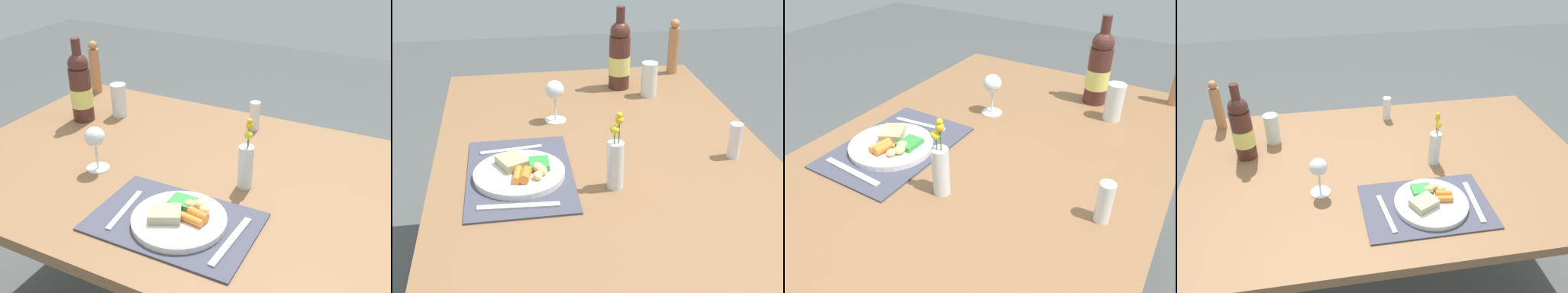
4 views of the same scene
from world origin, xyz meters
TOP-DOWN VIEW (x-y plane):
  - dining_table at (0.00, 0.00)m, footprint 1.59×1.03m
  - placemat at (0.08, -0.26)m, footprint 0.44×0.30m
  - dinner_plate at (0.10, -0.26)m, footprint 0.26×0.26m
  - fork at (-0.07, -0.28)m, footprint 0.04×0.19m
  - knife at (0.25, -0.27)m, footprint 0.03×0.21m
  - water_tumbler at (-0.46, 0.26)m, footprint 0.06×0.06m
  - wine_bottle at (-0.56, 0.16)m, footprint 0.08×0.08m
  - wine_glass at (-0.28, -0.12)m, footprint 0.07×0.07m
  - salt_shaker at (0.07, 0.38)m, footprint 0.04×0.04m
  - flower_vase at (0.18, -0.01)m, footprint 0.05×0.05m
  - pepper_mill at (-0.70, 0.43)m, footprint 0.05×0.05m

SIDE VIEW (x-z plane):
  - dining_table at x=0.00m, z-range 0.30..1.03m
  - placemat at x=0.08m, z-range 0.73..0.73m
  - fork at x=-0.07m, z-range 0.73..0.74m
  - knife at x=0.25m, z-range 0.73..0.74m
  - dinner_plate at x=0.10m, z-range 0.72..0.77m
  - salt_shaker at x=0.07m, z-range 0.73..0.83m
  - water_tumbler at x=-0.46m, z-range 0.72..0.85m
  - flower_vase at x=0.18m, z-range 0.69..0.92m
  - wine_glass at x=-0.28m, z-range 0.76..0.90m
  - pepper_mill at x=-0.70m, z-range 0.72..0.95m
  - wine_bottle at x=-0.56m, z-range 0.70..1.02m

